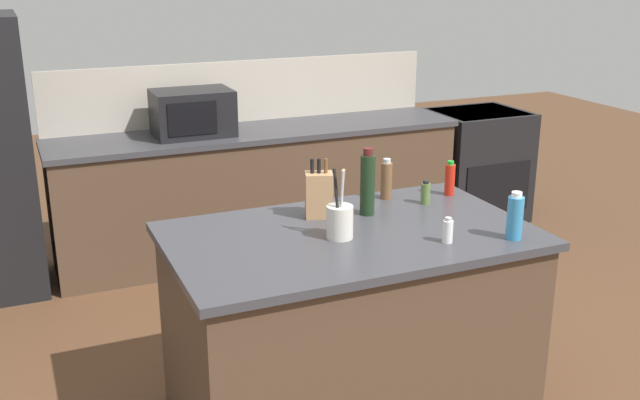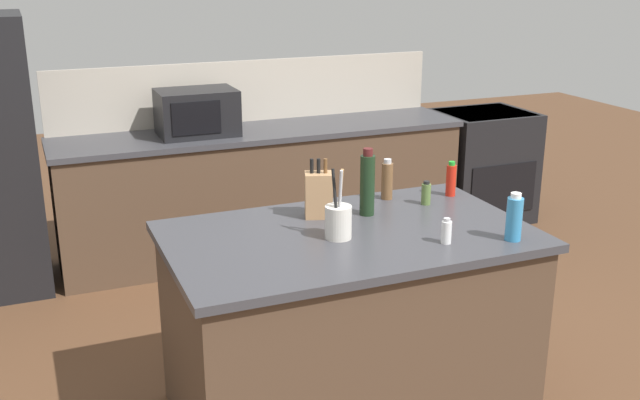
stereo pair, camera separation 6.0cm
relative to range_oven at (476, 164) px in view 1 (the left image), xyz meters
The scene contains 13 objects.
back_counter_run 1.93m from the range_oven, behind, with size 3.02×0.66×0.94m.
wall_backsplash 2.08m from the range_oven, behind, with size 2.98×0.03×0.46m, color #B2A899.
kitchen_island 3.13m from the range_oven, 135.41° to the right, with size 1.67×1.01×0.94m.
range_oven is the anchor object (origin of this frame).
microwave 2.49m from the range_oven, behind, with size 0.54×0.39×0.32m.
knife_block 3.05m from the range_oven, 139.49° to the right, with size 0.16×0.14×0.29m.
utensil_crock 3.26m from the range_oven, 135.75° to the right, with size 0.12×0.12×0.32m.
spice_jar_oregano 2.66m from the range_oven, 130.74° to the right, with size 0.05×0.05×0.12m.
dish_soap_bottle 3.07m from the range_oven, 121.93° to the right, with size 0.07×0.07×0.22m.
hot_sauce_bottle 2.48m from the range_oven, 128.49° to the right, with size 0.05×0.05×0.18m.
wine_bottle 2.93m from the range_oven, 135.61° to the right, with size 0.07×0.07×0.33m.
salt_shaker 3.16m from the range_oven, 127.30° to the right, with size 0.05×0.05×0.12m.
pepper_grinder 2.65m from the range_oven, 135.40° to the right, with size 0.06×0.06×0.21m.
Camera 1 is at (-1.39, -2.89, 2.14)m, focal length 42.00 mm.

